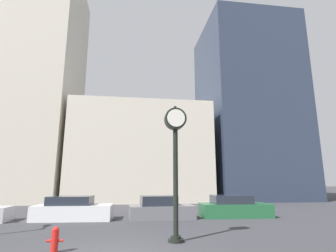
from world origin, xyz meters
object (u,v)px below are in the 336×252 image
object	(u,v)px
car_white	(73,210)
fire_hydrant_far	(55,239)
street_clock	(175,147)
car_green	(234,208)
car_grey	(161,209)

from	to	relation	value
car_white	fire_hydrant_far	bearing A→B (deg)	-79.23
street_clock	car_green	distance (m)	8.56
car_green	fire_hydrant_far	world-z (taller)	car_green
street_clock	car_white	world-z (taller)	street_clock
street_clock	fire_hydrant_far	distance (m)	5.19
car_grey	car_green	world-z (taller)	car_grey
car_grey	fire_hydrant_far	distance (m)	8.32
street_clock	car_grey	size ratio (longest dim) A/B	1.32
car_grey	fire_hydrant_far	world-z (taller)	car_grey
street_clock	car_white	xyz separation A→B (m)	(-5.01, 6.39, -2.94)
fire_hydrant_far	street_clock	bearing A→B (deg)	12.69
street_clock	car_green	xyz separation A→B (m)	(4.84, 6.42, -2.95)
fire_hydrant_far	car_grey	bearing A→B (deg)	59.73
car_grey	car_green	bearing A→B (deg)	-1.54
fire_hydrant_far	car_white	bearing A→B (deg)	97.47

